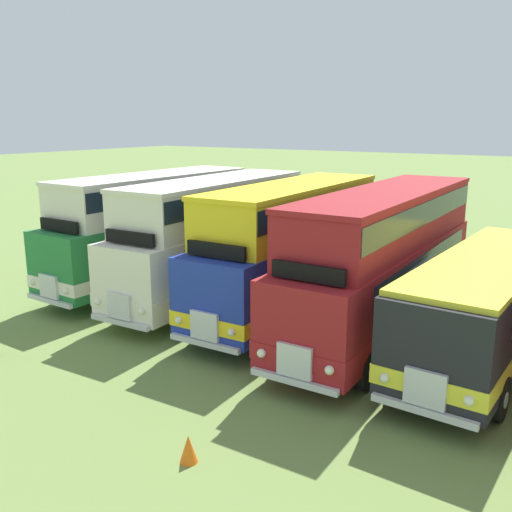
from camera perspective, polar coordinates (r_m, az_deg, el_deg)
ground_plane at (r=18.05m, az=16.79°, el=-8.48°), size 200.00×200.00×0.00m
bus_first_in_row at (r=23.35m, az=-10.20°, el=3.14°), size 2.80×10.10×4.49m
bus_second_in_row at (r=21.09m, az=-4.21°, el=2.22°), size 2.89×10.00×4.49m
bus_third_in_row at (r=19.36m, az=3.56°, el=1.21°), size 2.80×9.91×4.49m
bus_fourth_in_row at (r=18.17m, az=12.78°, el=0.12°), size 2.73×11.60×4.49m
bus_fifth_in_row at (r=16.88m, az=22.22°, el=-4.14°), size 2.95×9.85×2.99m
cone_near_end at (r=11.83m, az=-6.79°, el=-18.67°), size 0.36×0.36×0.57m
rope_fence_line at (r=30.07m, az=23.92°, el=1.05°), size 28.86×0.08×1.05m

